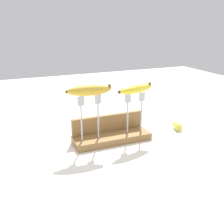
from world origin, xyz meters
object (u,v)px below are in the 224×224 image
at_px(banana_chunk_near, 178,126).
at_px(banana_raised_left, 89,90).
at_px(fork_fallen_near, 118,113).
at_px(fork_stand_right, 135,109).
at_px(fork_stand_left, 90,114).
at_px(banana_raised_right, 135,89).

bearing_deg(banana_chunk_near, banana_raised_left, -179.15).
height_order(fork_fallen_near, banana_chunk_near, banana_chunk_near).
distance_m(fork_stand_right, banana_raised_left, 0.22).
relative_size(fork_stand_left, banana_raised_right, 1.03).
height_order(fork_stand_right, fork_fallen_near, fork_stand_right).
height_order(banana_raised_right, fork_fallen_near, banana_raised_right).
bearing_deg(banana_chunk_near, fork_stand_left, -179.15).
xyz_separation_m(banana_raised_left, banana_raised_right, (0.20, -0.00, -0.01)).
height_order(banana_raised_right, banana_chunk_near, banana_raised_right).
bearing_deg(banana_raised_left, banana_chunk_near, 0.85).
xyz_separation_m(fork_fallen_near, banana_chunk_near, (0.16, -0.32, 0.01)).
bearing_deg(fork_stand_left, banana_raised_left, 174.23).
bearing_deg(banana_raised_right, fork_stand_right, 12.99).
relative_size(fork_stand_right, banana_raised_left, 0.96).
height_order(fork_stand_left, fork_stand_right, fork_stand_left).
bearing_deg(fork_fallen_near, fork_stand_right, -102.51).
bearing_deg(banana_raised_left, banana_raised_right, -0.01).
bearing_deg(fork_fallen_near, banana_raised_right, -102.52).
distance_m(banana_raised_left, fork_fallen_near, 0.48).
bearing_deg(banana_raised_right, banana_raised_left, 179.99).
bearing_deg(fork_stand_right, fork_fallen_near, 77.49).
xyz_separation_m(banana_raised_right, banana_chunk_near, (0.23, 0.01, -0.20)).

